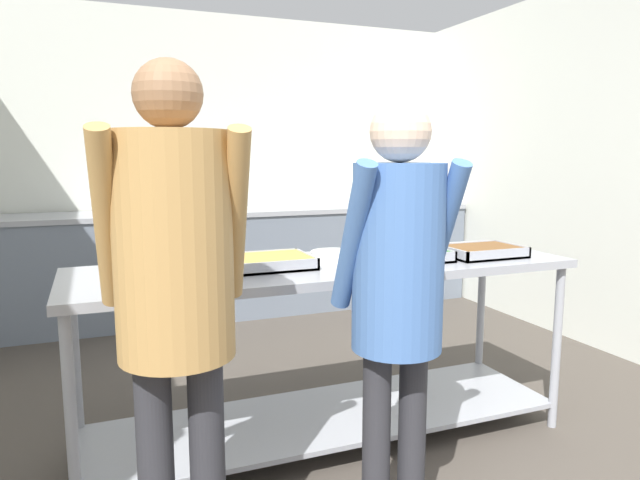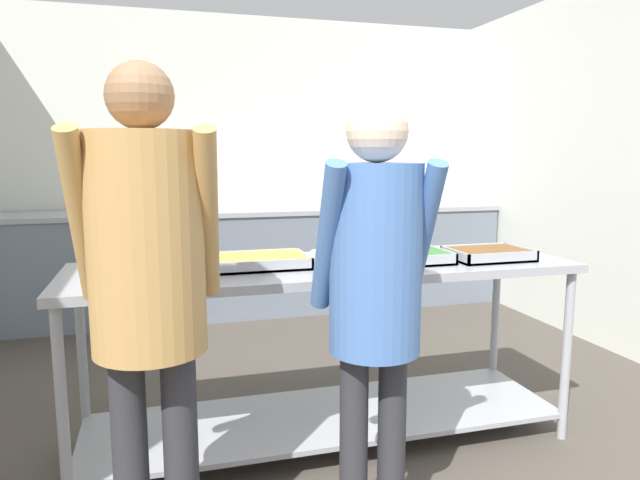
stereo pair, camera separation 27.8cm
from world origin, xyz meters
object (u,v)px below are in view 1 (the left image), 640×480
guest_serving_left (398,275)px  water_bottle (150,199)px  sauce_pan (155,266)px  guest_serving_right (175,272)px  serving_tray_vegetables (262,263)px  serving_tray_roast (407,255)px  serving_tray_greens (482,251)px  plate_stack (333,256)px

guest_serving_left → water_bottle: bearing=99.9°
sauce_pan → guest_serving_right: 0.72m
serving_tray_vegetables → serving_tray_roast: same height
serving_tray_roast → guest_serving_left: (-0.43, -0.67, 0.07)m
guest_serving_left → water_bottle: size_ratio=6.06×
sauce_pan → serving_tray_vegetables: (0.47, -0.02, -0.02)m
serving_tray_greens → guest_serving_left: size_ratio=0.24×
guest_serving_right → serving_tray_roast: bearing=27.2°
serving_tray_vegetables → water_bottle: water_bottle is taller
sauce_pan → plate_stack: 0.84m
serving_tray_vegetables → serving_tray_greens: same height
guest_serving_right → water_bottle: guest_serving_right is taller
serving_tray_vegetables → serving_tray_greens: 1.13m
serving_tray_greens → water_bottle: 2.87m
water_bottle → sauce_pan: bearing=-94.8°
water_bottle → guest_serving_right: bearing=-93.9°
sauce_pan → serving_tray_vegetables: 0.47m
serving_tray_roast → serving_tray_greens: 0.42m
sauce_pan → guest_serving_left: bearing=-45.9°
serving_tray_vegetables → serving_tray_greens: size_ratio=1.18×
plate_stack → water_bottle: (-0.64, 2.34, 0.14)m
serving_tray_vegetables → sauce_pan: bearing=177.5°
serving_tray_vegetables → plate_stack: serving_tray_vegetables is taller
sauce_pan → guest_serving_left: size_ratio=0.26×
plate_stack → serving_tray_greens: size_ratio=0.58×
guest_serving_left → water_bottle: 3.18m
sauce_pan → serving_tray_roast: 1.18m
serving_tray_vegetables → guest_serving_left: guest_serving_left is taller
water_bottle → serving_tray_roast: bearing=-68.4°
serving_tray_greens → guest_serving_right: bearing=-160.4°
serving_tray_vegetables → guest_serving_left: size_ratio=0.28×
guest_serving_right → water_bottle: bearing=86.1°
sauce_pan → guest_serving_right: size_ratio=0.25×
serving_tray_roast → water_bottle: size_ratio=1.47×
sauce_pan → serving_tray_vegetables: sauce_pan is taller
serving_tray_roast → guest_serving_right: guest_serving_right is taller
serving_tray_greens → guest_serving_left: guest_serving_left is taller
guest_serving_left → guest_serving_right: bearing=175.3°
sauce_pan → guest_serving_right: bearing=-90.6°
guest_serving_left → serving_tray_vegetables: bearing=110.5°
plate_stack → guest_serving_right: (-0.85, -0.74, 0.13)m
guest_serving_right → water_bottle: size_ratio=6.45×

